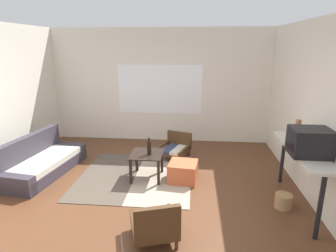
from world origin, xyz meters
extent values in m
plane|color=#56331E|center=(0.00, 0.00, 0.00)|extent=(7.80, 7.80, 0.00)
cube|color=silver|center=(0.00, 3.06, 1.35)|extent=(5.60, 0.12, 2.70)
cube|color=white|center=(0.00, 3.00, 1.27)|extent=(2.02, 0.01, 1.17)
cube|color=silver|center=(2.66, 0.30, 1.35)|extent=(0.12, 6.60, 2.70)
cube|color=#4C4238|center=(-0.70, 0.88, 0.01)|extent=(1.00, 2.03, 0.01)
cube|color=gray|center=(0.30, 0.88, 0.01)|extent=(1.00, 2.03, 0.01)
cube|color=#38333D|center=(-1.90, 0.85, 0.11)|extent=(0.98, 1.83, 0.21)
cube|color=beige|center=(-1.87, 0.85, 0.26)|extent=(0.85, 1.64, 0.10)
cube|color=#38333D|center=(-2.20, 0.90, 0.40)|extent=(0.39, 1.75, 0.60)
cube|color=#38333D|center=(-1.79, 1.63, 0.16)|extent=(0.75, 0.28, 0.32)
cube|color=#38333D|center=(-2.01, 0.08, 0.16)|extent=(0.75, 0.28, 0.32)
cube|color=black|center=(0.02, 0.84, 0.46)|extent=(0.56, 0.60, 0.02)
cube|color=black|center=(-0.22, 1.10, 0.22)|extent=(0.04, 0.04, 0.45)
cube|color=black|center=(0.26, 1.10, 0.22)|extent=(0.04, 0.04, 0.45)
cube|color=black|center=(-0.22, 0.59, 0.22)|extent=(0.04, 0.04, 0.45)
cube|color=black|center=(0.26, 0.59, 0.22)|extent=(0.04, 0.04, 0.45)
cylinder|color=#472D19|center=(0.58, 1.49, 0.06)|extent=(0.04, 0.04, 0.13)
cylinder|color=#472D19|center=(0.14, 1.64, 0.06)|extent=(0.04, 0.04, 0.13)
cylinder|color=#472D19|center=(0.75, 1.97, 0.06)|extent=(0.04, 0.04, 0.13)
cylinder|color=#472D19|center=(0.31, 2.12, 0.06)|extent=(0.04, 0.04, 0.13)
cube|color=#472D19|center=(0.44, 1.81, 0.15)|extent=(0.71, 0.74, 0.05)
cube|color=beige|center=(0.53, 1.76, 0.21)|extent=(0.34, 0.56, 0.06)
cube|color=#2D3856|center=(0.35, 1.82, 0.21)|extent=(0.34, 0.56, 0.06)
cube|color=#472D19|center=(0.53, 2.06, 0.34)|extent=(0.54, 0.24, 0.33)
cube|color=#472D19|center=(0.68, 1.72, 0.27)|extent=(0.24, 0.57, 0.04)
cube|color=#472D19|center=(0.21, 1.89, 0.27)|extent=(0.24, 0.57, 0.04)
cylinder|color=#472D19|center=(0.09, -0.64, 0.07)|extent=(0.04, 0.04, 0.13)
cylinder|color=#472D19|center=(0.52, -0.50, 0.07)|extent=(0.04, 0.04, 0.13)
cylinder|color=#472D19|center=(0.24, -1.11, 0.07)|extent=(0.04, 0.04, 0.13)
cylinder|color=#472D19|center=(0.67, -0.97, 0.07)|extent=(0.04, 0.04, 0.13)
cube|color=#472D19|center=(0.38, -0.81, 0.16)|extent=(0.68, 0.70, 0.05)
cube|color=silver|center=(0.28, -0.82, 0.21)|extent=(0.32, 0.54, 0.06)
cube|color=#2D3856|center=(0.46, -0.76, 0.21)|extent=(0.32, 0.54, 0.06)
cube|color=#472D19|center=(0.45, -1.05, 0.39)|extent=(0.53, 0.23, 0.41)
cube|color=#472D19|center=(0.14, -0.88, 0.27)|extent=(0.22, 0.55, 0.04)
cube|color=#472D19|center=(0.61, -0.73, 0.27)|extent=(0.22, 0.55, 0.04)
cube|color=#BC5633|center=(0.66, 0.79, 0.17)|extent=(0.53, 0.53, 0.34)
cube|color=beige|center=(2.36, 0.15, 0.88)|extent=(0.38, 1.64, 0.04)
cylinder|color=black|center=(2.36, -0.61, 0.43)|extent=(0.06, 0.06, 0.86)
cylinder|color=black|center=(2.36, 0.91, 0.43)|extent=(0.06, 0.06, 0.86)
cube|color=black|center=(2.36, -0.10, 1.08)|extent=(0.51, 0.41, 0.36)
cube|color=black|center=(2.11, -0.10, 1.10)|extent=(0.01, 0.32, 0.25)
cylinder|color=#A87047|center=(2.36, 0.40, 1.02)|extent=(0.19, 0.19, 0.24)
cylinder|color=#A87047|center=(2.36, 0.40, 1.20)|extent=(0.08, 0.08, 0.11)
cylinder|color=black|center=(0.07, 0.80, 0.59)|extent=(0.07, 0.07, 0.25)
cylinder|color=black|center=(0.07, 0.80, 0.74)|extent=(0.03, 0.03, 0.06)
cylinder|color=#9E7A4C|center=(2.16, 0.07, 0.11)|extent=(0.24, 0.24, 0.21)
camera|label=1|loc=(0.82, -3.77, 2.30)|focal=30.40mm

